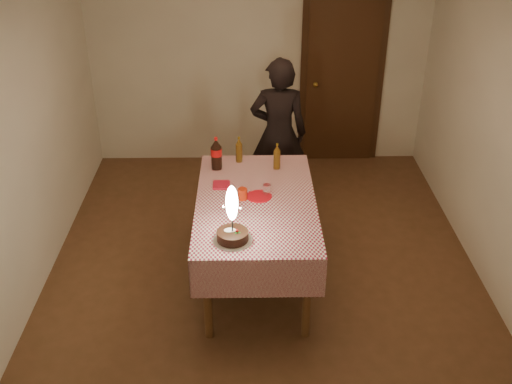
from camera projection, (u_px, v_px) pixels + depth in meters
ground at (263, 261)px, 5.75m from camera, size 4.00×4.50×0.01m
room_shell at (268, 96)px, 4.99m from camera, size 4.04×4.54×2.62m
dining_table at (256, 211)px, 5.16m from camera, size 1.02×1.72×0.84m
birthday_cake at (232, 225)px, 4.51m from camera, size 0.30×0.30×0.47m
red_plate at (259, 196)px, 5.15m from camera, size 0.22×0.22×0.01m
red_cup at (243, 194)px, 5.09m from camera, size 0.08×0.08×0.10m
clear_cup at (267, 189)px, 5.17m from camera, size 0.07×0.07×0.09m
napkin_stack at (221, 185)px, 5.31m from camera, size 0.15×0.15×0.02m
cola_bottle at (216, 154)px, 5.53m from camera, size 0.10×0.10×0.32m
amber_bottle_left at (239, 150)px, 5.68m from camera, size 0.06×0.06×0.25m
amber_bottle_right at (277, 157)px, 5.55m from camera, size 0.06×0.06×0.25m
photographer at (279, 133)px, 6.34m from camera, size 0.62×0.46×1.65m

